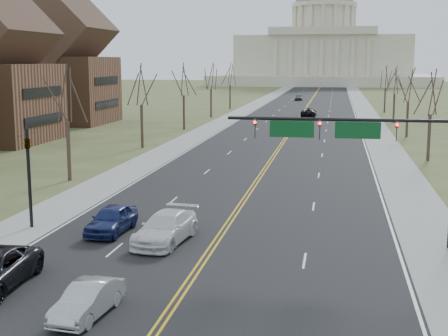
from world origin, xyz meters
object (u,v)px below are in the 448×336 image
at_px(signal_mast, 356,139).
at_px(signal_left, 29,167).
at_px(car_far_nb, 309,112).
at_px(car_sb_outer_second, 112,219).
at_px(car_sb_inner_second, 165,228).
at_px(car_sb_inner_lead, 87,300).
at_px(car_far_sb, 299,97).

height_order(signal_mast, signal_left, signal_mast).
bearing_deg(car_far_nb, signal_left, 82.09).
xyz_separation_m(signal_left, car_sb_outer_second, (5.18, -0.29, -2.91)).
xyz_separation_m(car_sb_outer_second, car_far_nb, (7.77, 79.32, -0.02)).
bearing_deg(signal_left, signal_mast, -0.00).
xyz_separation_m(car_sb_inner_second, car_far_nb, (4.16, 80.66, -0.05)).
bearing_deg(car_sb_outer_second, signal_left, 179.53).
relative_size(signal_left, car_sb_inner_lead, 1.49).
relative_size(signal_mast, car_sb_inner_second, 2.15).
height_order(car_sb_outer_second, car_far_sb, car_sb_outer_second).
bearing_deg(car_far_nb, car_sb_inner_lead, 88.60).
bearing_deg(car_far_sb, car_sb_outer_second, -93.43).
distance_m(car_sb_inner_lead, car_sb_inner_second, 10.33).
bearing_deg(car_sb_inner_lead, signal_left, 131.18).
xyz_separation_m(signal_left, car_sb_inner_second, (8.79, -1.63, -2.88)).
relative_size(car_sb_outer_second, car_far_nb, 0.84).
bearing_deg(signal_left, car_sb_inner_second, -10.51).
xyz_separation_m(car_sb_inner_lead, car_sb_inner_second, (0.29, 10.32, 0.16)).
bearing_deg(car_sb_inner_lead, car_sb_inner_second, 94.14).
bearing_deg(signal_mast, car_sb_inner_lead, -131.16).
xyz_separation_m(car_sb_inner_lead, car_sb_outer_second, (-3.32, 11.66, 0.13)).
height_order(signal_left, car_sb_outer_second, signal_left).
bearing_deg(signal_left, car_sb_inner_lead, -54.58).
xyz_separation_m(signal_mast, car_far_nb, (-5.99, 79.03, -4.98)).
relative_size(car_sb_inner_lead, car_sb_inner_second, 0.71).
bearing_deg(signal_left, car_sb_outer_second, -3.18).
height_order(signal_left, car_sb_inner_second, signal_left).
relative_size(signal_left, car_far_sb, 1.31).
xyz_separation_m(signal_left, car_sb_inner_lead, (8.50, -11.95, -3.04)).
bearing_deg(car_far_sb, car_far_nb, -86.29).
height_order(car_sb_inner_second, car_far_sb, car_sb_inner_second).
distance_m(car_sb_inner_second, car_far_sb, 126.73).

